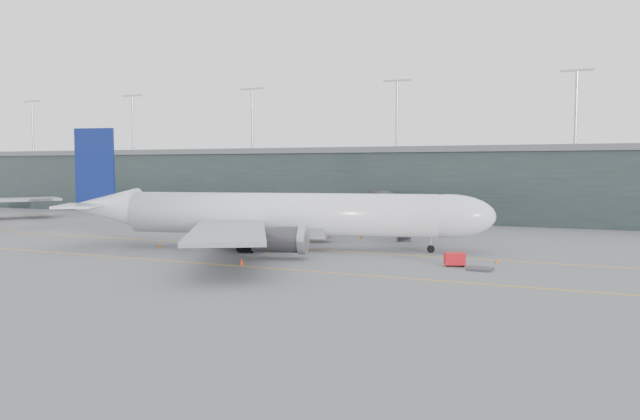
% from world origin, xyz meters
% --- Properties ---
extents(ground, '(320.00, 320.00, 0.00)m').
position_xyz_m(ground, '(0.00, 0.00, 0.00)').
color(ground, slate).
rests_on(ground, ground).
extents(taxiline_a, '(160.00, 0.25, 0.02)m').
position_xyz_m(taxiline_a, '(0.00, -4.00, 0.01)').
color(taxiline_a, orange).
rests_on(taxiline_a, ground).
extents(taxiline_b, '(160.00, 0.25, 0.02)m').
position_xyz_m(taxiline_b, '(0.00, -20.00, 0.01)').
color(taxiline_b, orange).
rests_on(taxiline_b, ground).
extents(taxiline_lead_main, '(0.25, 60.00, 0.02)m').
position_xyz_m(taxiline_lead_main, '(5.00, 20.00, 0.01)').
color(taxiline_lead_main, orange).
rests_on(taxiline_lead_main, ground).
extents(taxiline_lead_adj, '(0.25, 60.00, 0.02)m').
position_xyz_m(taxiline_lead_adj, '(-75.00, 20.00, 0.01)').
color(taxiline_lead_adj, orange).
rests_on(taxiline_lead_adj, ground).
extents(terminal, '(240.00, 36.00, 29.00)m').
position_xyz_m(terminal, '(-0.00, 58.00, 7.62)').
color(terminal, black).
rests_on(terminal, ground).
extents(main_aircraft, '(58.55, 54.05, 16.57)m').
position_xyz_m(main_aircraft, '(4.42, -5.33, 4.65)').
color(main_aircraft, silver).
rests_on(main_aircraft, ground).
extents(jet_bridge, '(20.30, 43.12, 6.41)m').
position_xyz_m(jet_bridge, '(14.43, 22.89, 4.80)').
color(jet_bridge, '#302F35').
rests_on(jet_bridge, ground).
extents(gse_cart, '(2.61, 2.14, 1.53)m').
position_xyz_m(gse_cart, '(29.27, -10.42, 0.85)').
color(gse_cart, '#B70D14').
rests_on(gse_cart, ground).
extents(baggage_dolly, '(2.72, 2.22, 0.26)m').
position_xyz_m(baggage_dolly, '(32.32, -12.02, 0.16)').
color(baggage_dolly, '#323236').
rests_on(baggage_dolly, ground).
extents(uld_a, '(2.58, 2.27, 2.01)m').
position_xyz_m(uld_a, '(-4.50, 10.64, 1.06)').
color(uld_a, '#333237').
rests_on(uld_a, ground).
extents(uld_b, '(2.32, 1.91, 2.01)m').
position_xyz_m(uld_b, '(-1.15, 11.86, 1.05)').
color(uld_b, '#333237').
rests_on(uld_b, ground).
extents(uld_c, '(2.56, 2.31, 1.91)m').
position_xyz_m(uld_c, '(-1.27, 9.68, 1.01)').
color(uld_c, '#333237').
rests_on(uld_c, ground).
extents(cone_nose, '(0.41, 0.41, 0.65)m').
position_xyz_m(cone_nose, '(33.30, -6.40, 0.32)').
color(cone_nose, '#D84E0C').
rests_on(cone_nose, ground).
extents(cone_wing_stbd, '(0.47, 0.47, 0.75)m').
position_xyz_m(cone_wing_stbd, '(6.77, -18.96, 0.38)').
color(cone_wing_stbd, red).
rests_on(cone_wing_stbd, ground).
extents(cone_wing_port, '(0.48, 0.48, 0.76)m').
position_xyz_m(cone_wing_port, '(10.46, 10.89, 0.38)').
color(cone_wing_port, '#CD630B').
rests_on(cone_wing_port, ground).
extents(cone_tail, '(0.43, 0.43, 0.69)m').
position_xyz_m(cone_tail, '(-11.26, -10.54, 0.34)').
color(cone_tail, '#D0560B').
rests_on(cone_tail, ground).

